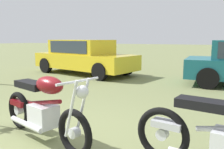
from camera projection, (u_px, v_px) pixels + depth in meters
ground_plane at (29, 148)px, 3.24m from camera, size 120.00×120.00×0.00m
motorcycle_maroon at (43, 108)px, 3.39m from camera, size 1.99×0.85×1.02m
car_yellow at (83, 55)px, 9.94m from camera, size 4.83×2.70×1.43m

